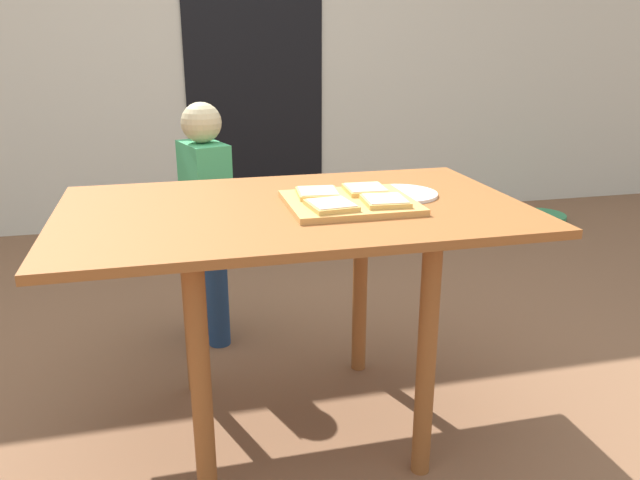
% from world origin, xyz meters
% --- Properties ---
extents(ground_plane, '(16.00, 16.00, 0.00)m').
position_xyz_m(ground_plane, '(0.00, 0.00, 0.00)').
color(ground_plane, brown).
extents(house_door, '(0.90, 0.02, 2.00)m').
position_xyz_m(house_door, '(0.24, 2.44, 1.00)').
color(house_door, black).
rests_on(house_door, ground).
extents(dining_table, '(1.36, 0.83, 0.75)m').
position_xyz_m(dining_table, '(0.00, 0.00, 0.65)').
color(dining_table, brown).
rests_on(dining_table, ground).
extents(cutting_board, '(0.37, 0.33, 0.02)m').
position_xyz_m(cutting_board, '(0.16, -0.04, 0.76)').
color(cutting_board, '#D79A4E').
rests_on(cutting_board, dining_table).
extents(pizza_slice_far_left, '(0.14, 0.15, 0.02)m').
position_xyz_m(pizza_slice_far_left, '(0.08, 0.03, 0.78)').
color(pizza_slice_far_left, '#DEAF57').
rests_on(pizza_slice_far_left, cutting_board).
extents(pizza_slice_near_left, '(0.14, 0.15, 0.02)m').
position_xyz_m(pizza_slice_near_left, '(0.08, -0.12, 0.78)').
color(pizza_slice_near_left, '#DEAF57').
rests_on(pizza_slice_near_left, cutting_board).
extents(pizza_slice_near_right, '(0.13, 0.14, 0.02)m').
position_xyz_m(pizza_slice_near_right, '(0.25, -0.11, 0.78)').
color(pizza_slice_near_right, '#DEAF57').
rests_on(pizza_slice_near_right, cutting_board).
extents(pizza_slice_far_right, '(0.13, 0.14, 0.02)m').
position_xyz_m(pizza_slice_far_right, '(0.24, 0.04, 0.78)').
color(pizza_slice_far_right, '#DEAF57').
rests_on(pizza_slice_far_right, cutting_board).
extents(plate_white_right, '(0.23, 0.23, 0.01)m').
position_xyz_m(plate_white_right, '(0.35, 0.04, 0.76)').
color(plate_white_right, white).
rests_on(plate_white_right, dining_table).
extents(child_left, '(0.20, 0.27, 0.99)m').
position_xyz_m(child_left, '(-0.21, 0.71, 0.56)').
color(child_left, navy).
rests_on(child_left, ground).
extents(garden_hose_coil, '(0.34, 0.34, 0.04)m').
position_xyz_m(garden_hose_coil, '(2.16, 1.97, 0.02)').
color(garden_hose_coil, '#3A965C').
rests_on(garden_hose_coil, ground).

